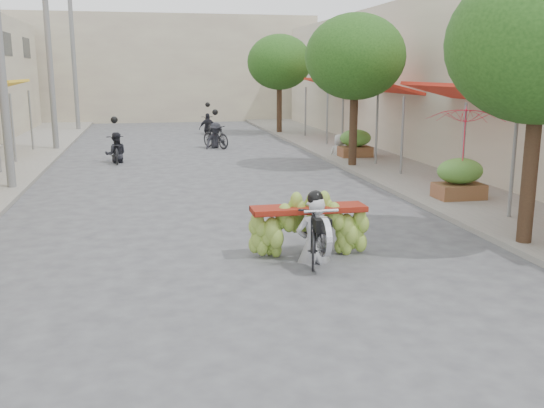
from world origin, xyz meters
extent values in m
plane|color=#535458|center=(0.00, 0.00, 0.00)|extent=(120.00, 120.00, 0.00)
cube|color=gray|center=(7.00, 15.00, 0.06)|extent=(4.00, 60.00, 0.12)
cylinder|color=slate|center=(-6.30, 17.20, 1.27)|extent=(0.08, 0.08, 2.55)
cylinder|color=slate|center=(-6.30, 20.80, 1.27)|extent=(0.08, 0.08, 2.55)
cube|color=#1E2328|center=(-8.02, 26.00, 4.60)|extent=(0.08, 2.00, 1.10)
cube|color=#1E2328|center=(-8.02, 31.00, 4.60)|extent=(0.08, 2.00, 1.10)
cube|color=beige|center=(12.00, 14.00, 3.00)|extent=(8.00, 40.00, 6.00)
cylinder|color=slate|center=(6.30, 5.90, 1.27)|extent=(0.08, 0.08, 2.55)
cube|color=red|center=(7.12, 10.00, 2.75)|extent=(1.77, 4.20, 0.53)
cylinder|color=slate|center=(6.30, 8.10, 1.27)|extent=(0.08, 0.08, 2.55)
cylinder|color=slate|center=(6.30, 11.90, 1.27)|extent=(0.08, 0.08, 2.55)
cube|color=red|center=(7.12, 16.00, 2.75)|extent=(1.77, 4.20, 0.53)
cylinder|color=slate|center=(6.30, 14.10, 1.27)|extent=(0.08, 0.08, 2.55)
cylinder|color=slate|center=(6.30, 17.90, 1.27)|extent=(0.08, 0.08, 2.55)
cube|color=red|center=(7.12, 22.00, 2.75)|extent=(1.77, 4.20, 0.53)
cylinder|color=slate|center=(6.30, 20.10, 1.27)|extent=(0.08, 0.08, 2.55)
cylinder|color=slate|center=(6.30, 23.90, 1.27)|extent=(0.08, 0.08, 2.55)
cube|color=#B9AD93|center=(0.00, 38.00, 3.50)|extent=(20.00, 6.00, 7.00)
cylinder|color=slate|center=(-5.40, 21.00, 4.00)|extent=(0.24, 0.24, 8.00)
cylinder|color=slate|center=(-5.40, 30.00, 4.00)|extent=(0.24, 0.24, 8.00)
cylinder|color=#3A2719|center=(5.40, 4.00, 1.60)|extent=(0.28, 0.28, 3.20)
ellipsoid|color=#275419|center=(5.40, 4.00, 3.80)|extent=(3.40, 3.40, 2.90)
cylinder|color=#3A2719|center=(5.40, 14.00, 1.60)|extent=(0.28, 0.28, 3.20)
ellipsoid|color=#275419|center=(5.40, 14.00, 3.80)|extent=(3.40, 3.40, 2.90)
cylinder|color=#3A2719|center=(5.40, 26.00, 1.60)|extent=(0.28, 0.28, 3.20)
ellipsoid|color=#275419|center=(5.40, 26.00, 3.80)|extent=(3.40, 3.40, 2.90)
cube|color=brown|center=(6.20, 8.00, 0.37)|extent=(1.20, 0.80, 0.50)
ellipsoid|color=#528E35|center=(6.20, 8.00, 0.95)|extent=(1.20, 0.88, 0.66)
cube|color=brown|center=(6.20, 16.00, 0.37)|extent=(1.20, 0.80, 0.50)
ellipsoid|color=#528E35|center=(6.20, 16.00, 0.95)|extent=(1.20, 0.88, 0.66)
imported|color=black|center=(1.22, 4.00, 0.55)|extent=(1.02, 1.95, 1.10)
cylinder|color=silver|center=(1.22, 3.35, 0.62)|extent=(0.10, 0.66, 0.66)
cube|color=black|center=(1.22, 3.45, 0.80)|extent=(0.28, 0.22, 0.22)
cylinder|color=silver|center=(1.22, 3.55, 1.02)|extent=(0.60, 0.05, 0.05)
cube|color=maroon|center=(1.22, 4.35, 0.88)|extent=(2.09, 0.55, 0.10)
imported|color=silver|center=(1.22, 3.95, 1.20)|extent=(0.64, 0.48, 1.79)
sphere|color=black|center=(1.22, 3.92, 2.06)|extent=(0.28, 0.28, 0.28)
imported|color=red|center=(6.15, 7.76, 2.50)|extent=(2.09, 2.09, 1.79)
imported|color=silver|center=(5.76, 16.61, 0.93)|extent=(0.82, 0.50, 1.62)
imported|color=black|center=(-2.75, 17.03, 0.47)|extent=(0.74, 1.71, 0.94)
imported|color=#212228|center=(-2.75, 17.03, 1.12)|extent=(0.82, 0.54, 1.65)
sphere|color=black|center=(-2.75, 17.03, 1.58)|extent=(0.26, 0.26, 0.26)
imported|color=black|center=(1.35, 20.56, 0.53)|extent=(1.37, 1.81, 1.06)
imported|color=#212228|center=(1.35, 20.56, 1.12)|extent=(1.19, 1.02, 1.65)
sphere|color=black|center=(1.35, 20.56, 1.58)|extent=(0.26, 0.26, 0.26)
imported|color=black|center=(1.64, 26.77, 0.46)|extent=(0.63, 1.65, 0.93)
imported|color=#212228|center=(1.64, 26.77, 1.12)|extent=(0.97, 0.56, 1.65)
sphere|color=black|center=(1.64, 26.77, 1.58)|extent=(0.26, 0.26, 0.26)
camera|label=1|loc=(-1.58, -5.98, 3.31)|focal=40.00mm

